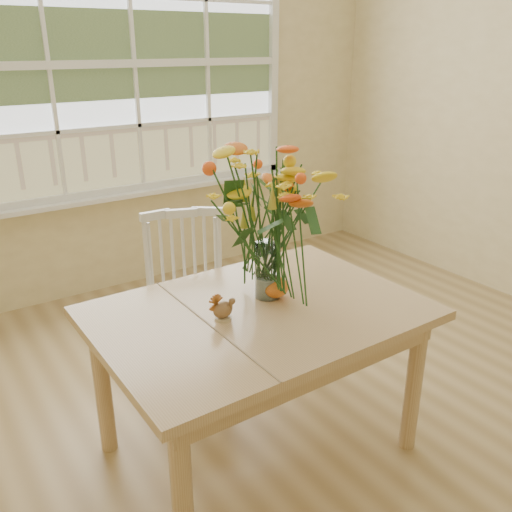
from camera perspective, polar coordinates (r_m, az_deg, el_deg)
floor at (r=2.61m, az=10.40°, el=-18.97°), size 4.00×4.50×0.01m
wall_back at (r=3.91m, az=-12.66°, el=16.26°), size 4.00×0.02×2.70m
window at (r=3.86m, az=-12.66°, el=18.91°), size 2.42×0.12×1.74m
dining_table at (r=2.21m, az=0.29°, el=-7.67°), size 1.28×0.92×0.68m
windsor_chair at (r=2.79m, az=-7.22°, el=-3.63°), size 0.52×0.50×0.88m
flower_vase at (r=2.14m, az=1.28°, el=4.32°), size 0.50×0.50×0.59m
pumpkin at (r=2.25m, az=2.04°, el=-3.40°), size 0.11×0.11×0.09m
turkey_figurine at (r=2.08m, az=-3.52°, el=-5.68°), size 0.09×0.07×0.10m
dark_gourd at (r=2.27m, az=1.13°, el=-3.43°), size 0.12×0.07×0.06m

